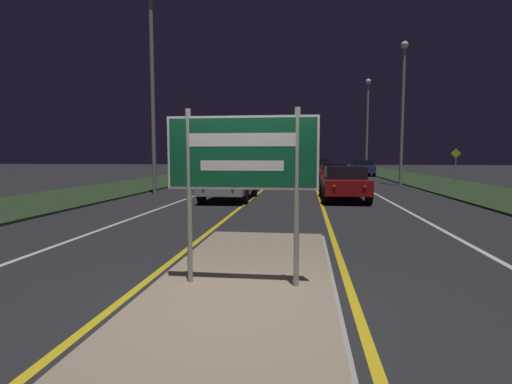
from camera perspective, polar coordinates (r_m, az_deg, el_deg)
name	(u,v)px	position (r m, az deg, el deg)	size (l,w,h in m)	color
ground_plane	(235,307)	(5.03, -3.06, -16.11)	(160.00, 160.00, 0.00)	#232326
median_island	(242,288)	(5.56, -1.96, -13.53)	(2.53, 7.38, 0.10)	#999993
verge_left	(144,184)	(26.75, -15.66, 1.15)	(5.00, 100.00, 0.08)	#23381E
verge_right	(454,186)	(26.15, 26.42, 0.71)	(5.00, 100.00, 0.08)	#23381E
centre_line_yellow_left	(275,180)	(29.75, 2.66, 1.65)	(0.12, 70.00, 0.01)	gold
centre_line_yellow_right	(314,181)	(29.67, 8.27, 1.60)	(0.12, 70.00, 0.01)	gold
lane_line_white_left	(238,180)	(30.09, -2.56, 1.69)	(0.12, 70.00, 0.01)	silver
lane_line_white_right	(352,181)	(29.86, 13.55, 1.53)	(0.12, 70.00, 0.01)	silver
edge_line_white_left	(199,180)	(30.73, -8.09, 1.72)	(0.10, 70.00, 0.01)	silver
edge_line_white_right	(395,181)	(30.34, 19.19, 1.44)	(0.10, 70.00, 0.01)	silver
highway_sign	(242,161)	(5.26, -2.03, 4.44)	(2.01, 0.07, 2.35)	#9E9E99
streetlight_left_near	(152,73)	(19.54, -14.61, 16.11)	(0.46, 0.46, 9.27)	#9E9E99
streetlight_right_near	(403,100)	(26.49, 20.25, 12.23)	(0.44, 0.44, 8.72)	#9E9E99
streetlight_right_far	(367,117)	(37.28, 15.63, 10.33)	(0.47, 0.47, 8.59)	#9E9E99
car_receding_0	(344,182)	(16.90, 12.41, 1.42)	(1.88, 4.55, 1.40)	maroon
car_receding_1	(333,172)	(27.94, 10.97, 2.82)	(1.96, 4.37, 1.37)	maroon
car_receding_2	(363,168)	(38.10, 14.98, 3.40)	(1.90, 4.21, 1.45)	navy
car_receding_3	(321,165)	(46.37, 9.26, 3.84)	(2.01, 4.24, 1.51)	black
car_approaching_0	(230,182)	(16.77, -3.71, 1.48)	(1.91, 4.61, 1.37)	#B7B7BC
warning_sign	(456,163)	(28.26, 26.62, 3.79)	(0.60, 0.06, 2.21)	#9E9E99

